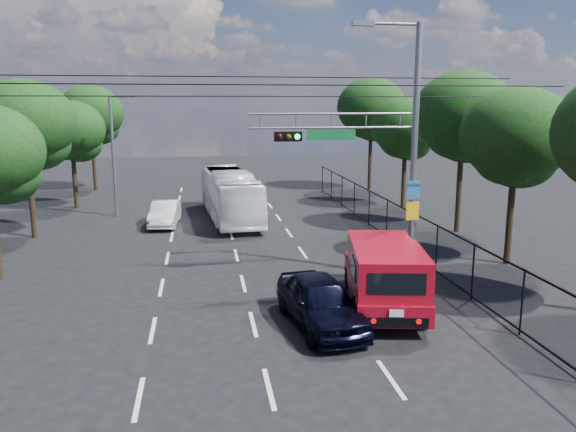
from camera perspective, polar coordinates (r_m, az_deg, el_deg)
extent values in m
plane|color=black|center=(13.89, -1.94, -17.12)|extent=(120.00, 120.00, 0.00)
cube|color=beige|center=(13.90, -14.92, -17.48)|extent=(0.12, 2.00, 0.01)
cube|color=beige|center=(17.50, -13.58, -11.19)|extent=(0.12, 2.00, 0.01)
cube|color=beige|center=(21.24, -12.74, -7.07)|extent=(0.12, 2.00, 0.01)
cube|color=beige|center=(25.06, -12.16, -4.20)|extent=(0.12, 2.00, 0.01)
cube|color=beige|center=(28.93, -11.73, -2.09)|extent=(0.12, 2.00, 0.01)
cube|color=beige|center=(32.83, -11.41, -0.48)|extent=(0.12, 2.00, 0.01)
cube|color=beige|center=(36.75, -11.16, 0.79)|extent=(0.12, 2.00, 0.01)
cube|color=beige|center=(40.69, -10.95, 1.81)|extent=(0.12, 2.00, 0.01)
cube|color=beige|center=(44.64, -10.79, 2.65)|extent=(0.12, 2.00, 0.01)
cube|color=beige|center=(13.88, -1.94, -17.10)|extent=(0.12, 2.00, 0.01)
cube|color=beige|center=(17.48, -3.56, -10.89)|extent=(0.12, 2.00, 0.01)
cube|color=beige|center=(21.23, -4.58, -6.82)|extent=(0.12, 2.00, 0.01)
cube|color=beige|center=(25.05, -5.28, -3.99)|extent=(0.12, 2.00, 0.01)
cube|color=beige|center=(28.92, -5.79, -1.91)|extent=(0.12, 2.00, 0.01)
cube|color=beige|center=(32.83, -6.18, -0.32)|extent=(0.12, 2.00, 0.01)
cube|color=beige|center=(36.75, -6.48, 0.93)|extent=(0.12, 2.00, 0.01)
cube|color=beige|center=(40.69, -6.73, 1.94)|extent=(0.12, 2.00, 0.01)
cube|color=beige|center=(44.64, -6.93, 2.77)|extent=(0.12, 2.00, 0.01)
cube|color=beige|center=(14.50, 10.39, -15.97)|extent=(0.12, 2.00, 0.01)
cube|color=beige|center=(17.98, 6.16, -10.29)|extent=(0.12, 2.00, 0.01)
cube|color=beige|center=(21.64, 3.42, -6.45)|extent=(0.12, 2.00, 0.01)
cube|color=beige|center=(25.40, 1.50, -3.73)|extent=(0.12, 2.00, 0.01)
cube|color=beige|center=(29.23, 0.10, -1.71)|extent=(0.12, 2.00, 0.01)
cube|color=beige|center=(33.09, -0.98, -0.16)|extent=(0.12, 2.00, 0.01)
cube|color=beige|center=(36.99, -1.83, 1.07)|extent=(0.12, 2.00, 0.01)
cube|color=beige|center=(40.90, -2.52, 2.06)|extent=(0.12, 2.00, 0.01)
cube|color=beige|center=(44.83, -3.09, 2.88)|extent=(0.12, 2.00, 0.01)
cylinder|color=slate|center=(21.71, 12.69, 6.15)|extent=(0.24, 0.24, 9.50)
cylinder|color=slate|center=(21.46, 10.63, 18.63)|extent=(2.00, 0.10, 0.10)
cube|color=slate|center=(21.13, 7.66, 18.83)|extent=(0.80, 0.25, 0.18)
cylinder|color=slate|center=(20.70, 4.72, 10.31)|extent=(6.20, 0.08, 0.08)
cylinder|color=slate|center=(20.71, 4.70, 8.92)|extent=(6.20, 0.08, 0.08)
cube|color=black|center=(20.40, -0.01, 8.08)|extent=(1.00, 0.28, 0.35)
sphere|color=#3F0505|center=(20.20, -0.85, 8.05)|extent=(0.20, 0.20, 0.20)
sphere|color=#4C3805|center=(20.25, 0.06, 8.06)|extent=(0.20, 0.20, 0.20)
sphere|color=#0CE533|center=(20.30, 0.96, 8.06)|extent=(0.20, 0.20, 0.20)
cube|color=#0D5E2B|center=(20.70, 4.42, 8.23)|extent=(1.80, 0.05, 0.40)
cube|color=#2364A3|center=(21.73, 12.62, 2.57)|extent=(0.50, 0.04, 0.70)
cube|color=yellow|center=(21.86, 12.53, 0.50)|extent=(0.50, 0.04, 0.70)
cylinder|color=slate|center=(21.42, 11.32, 9.49)|extent=(0.05, 0.05, 0.50)
cylinder|color=slate|center=(21.01, 7.94, 9.57)|extent=(0.05, 0.05, 0.50)
cylinder|color=slate|center=(20.68, 4.44, 9.62)|extent=(0.05, 0.05, 0.50)
cylinder|color=slate|center=(20.42, 0.84, 9.63)|extent=(0.05, 0.05, 0.50)
cylinder|color=slate|center=(20.24, -2.85, 9.60)|extent=(0.05, 0.05, 0.50)
cylinder|color=slate|center=(34.63, -17.32, 5.69)|extent=(0.18, 0.18, 7.00)
cylinder|color=slate|center=(34.39, -16.33, 11.56)|extent=(1.60, 0.09, 0.09)
cube|color=slate|center=(34.29, -14.81, 11.64)|extent=(0.60, 0.22, 0.15)
cylinder|color=black|center=(18.19, -4.45, 13.16)|extent=(22.00, 0.04, 0.04)
cylinder|color=black|center=(21.69, -5.22, 13.91)|extent=(22.00, 0.04, 0.04)
cylinder|color=black|center=(23.17, -5.43, 12.01)|extent=(22.00, 0.04, 0.04)
cube|color=black|center=(26.18, 11.48, 0.87)|extent=(0.04, 34.00, 0.06)
cube|color=black|center=(26.56, 11.33, -2.95)|extent=(0.04, 34.00, 0.06)
cylinder|color=black|center=(17.68, 22.69, -8.08)|extent=(0.06, 0.06, 2.00)
cylinder|color=black|center=(20.16, 18.26, -5.41)|extent=(0.06, 0.06, 2.00)
cylinder|color=black|center=(22.76, 14.86, -3.31)|extent=(0.06, 0.06, 2.00)
cylinder|color=black|center=(25.45, 12.17, -1.65)|extent=(0.06, 0.06, 2.00)
cylinder|color=black|center=(28.20, 10.01, -0.30)|extent=(0.06, 0.06, 2.00)
cylinder|color=black|center=(31.00, 8.23, 0.81)|extent=(0.06, 0.06, 2.00)
cylinder|color=black|center=(33.84, 6.75, 1.73)|extent=(0.06, 0.06, 2.00)
cylinder|color=black|center=(36.70, 5.50, 2.51)|extent=(0.06, 0.06, 2.00)
cylinder|color=black|center=(39.58, 4.43, 3.18)|extent=(0.06, 0.06, 2.00)
cylinder|color=black|center=(42.47, 3.50, 3.75)|extent=(0.06, 0.06, 2.00)
cylinder|color=black|center=(25.02, 21.64, 0.15)|extent=(0.28, 0.28, 4.20)
ellipsoid|color=black|center=(24.64, 22.21, 7.70)|extent=(4.50, 4.50, 3.83)
ellipsoid|color=black|center=(25.18, 22.46, 5.34)|extent=(3.00, 3.00, 2.40)
ellipsoid|color=black|center=(24.35, 21.58, 5.59)|extent=(2.85, 2.85, 2.28)
cylinder|color=black|center=(30.47, 17.00, 2.88)|extent=(0.28, 0.28, 4.76)
ellipsoid|color=black|center=(30.18, 17.41, 9.91)|extent=(5.10, 5.10, 4.33)
ellipsoid|color=black|center=(30.67, 17.71, 7.68)|extent=(3.40, 3.40, 2.72)
ellipsoid|color=black|center=(29.88, 16.86, 7.98)|extent=(3.23, 3.23, 2.58)
cylinder|color=black|center=(36.74, 11.68, 3.94)|extent=(0.28, 0.28, 4.03)
ellipsoid|color=black|center=(36.48, 11.89, 8.88)|extent=(4.32, 4.32, 3.67)
ellipsoid|color=black|center=(36.96, 12.24, 7.33)|extent=(2.88, 2.88, 2.30)
ellipsoid|color=black|center=(36.22, 11.42, 7.51)|extent=(2.74, 2.74, 2.19)
cylinder|color=black|center=(44.29, 8.34, 5.87)|extent=(0.28, 0.28, 4.93)
ellipsoid|color=black|center=(44.09, 8.48, 10.89)|extent=(5.28, 5.28, 4.49)
ellipsoid|color=black|center=(44.52, 8.82, 9.29)|extent=(3.52, 3.52, 2.82)
ellipsoid|color=black|center=(43.82, 8.08, 9.51)|extent=(3.34, 3.34, 2.68)
ellipsoid|color=black|center=(23.75, -26.92, 3.67)|extent=(2.72, 2.72, 2.18)
cylinder|color=black|center=(30.61, -24.64, 2.11)|extent=(0.28, 0.28, 4.48)
ellipsoid|color=black|center=(30.31, -25.19, 8.68)|extent=(4.80, 4.80, 4.08)
ellipsoid|color=black|center=(30.54, -24.13, 6.67)|extent=(3.20, 3.20, 2.56)
ellipsoid|color=black|center=(30.26, -25.78, 6.81)|extent=(3.04, 3.04, 2.43)
cylinder|color=black|center=(38.25, -20.86, 3.63)|extent=(0.28, 0.28, 3.92)
ellipsoid|color=black|center=(38.00, -21.19, 8.24)|extent=(4.20, 4.20, 3.57)
ellipsoid|color=black|center=(38.26, -20.40, 6.83)|extent=(2.80, 2.80, 2.24)
ellipsoid|color=black|center=(37.92, -21.68, 6.92)|extent=(2.66, 2.66, 2.13)
cylinder|color=black|center=(46.06, -19.12, 5.37)|extent=(0.28, 0.28, 4.59)
ellipsoid|color=black|center=(45.86, -19.42, 9.85)|extent=(4.92, 4.92, 4.18)
ellipsoid|color=black|center=(46.12, -18.76, 8.47)|extent=(3.28, 3.28, 2.62)
ellipsoid|color=black|center=(45.75, -19.82, 8.59)|extent=(3.12, 3.12, 2.49)
cylinder|color=black|center=(20.61, 6.24, -6.26)|extent=(0.44, 0.84, 0.80)
cylinder|color=black|center=(20.84, 11.62, -6.23)|extent=(0.44, 0.84, 0.80)
cylinder|color=black|center=(17.27, 7.09, -9.83)|extent=(0.44, 0.84, 0.80)
cylinder|color=black|center=(17.55, 13.53, -9.72)|extent=(0.44, 0.84, 0.80)
cube|color=maroon|center=(18.93, 9.61, -6.99)|extent=(3.22, 6.04, 0.64)
cube|color=maroon|center=(21.35, 8.73, -4.58)|extent=(2.20, 1.02, 0.63)
cube|color=black|center=(21.57, 8.66, -3.62)|extent=(2.00, 0.82, 0.35)
cube|color=maroon|center=(19.95, 9.21, -3.51)|extent=(2.36, 2.14, 1.09)
cube|color=black|center=(19.11, 9.52, -4.01)|extent=(1.76, 0.39, 0.63)
cube|color=maroon|center=(17.47, 10.24, -5.43)|extent=(2.65, 3.27, 1.20)
cube|color=black|center=(17.65, 13.73, -5.29)|extent=(0.31, 1.36, 0.52)
cube|color=black|center=(17.34, 6.71, -5.33)|extent=(0.31, 1.36, 0.52)
cube|color=black|center=(16.10, 10.97, -6.79)|extent=(1.64, 0.37, 0.63)
cube|color=black|center=(16.34, 10.90, -10.57)|extent=(1.82, 0.44, 0.30)
cube|color=silver|center=(16.19, 10.96, -9.69)|extent=(0.40, 0.11, 0.21)
imported|color=black|center=(17.07, 3.33, -8.69)|extent=(2.42, 4.72, 1.54)
imported|color=white|center=(32.80, -5.91, 2.18)|extent=(3.22, 10.31, 2.83)
imported|color=silver|center=(31.64, -12.40, 0.25)|extent=(1.66, 4.09, 1.32)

